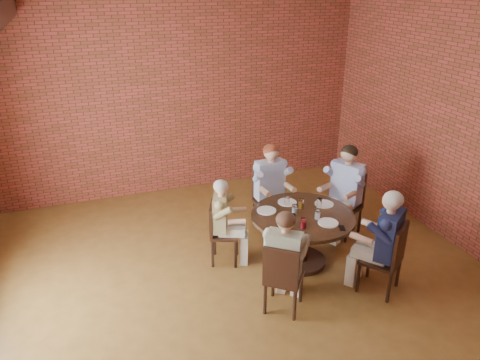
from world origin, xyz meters
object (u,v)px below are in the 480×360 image
object	(u,v)px
diner_e	(383,242)
chair_a	(346,200)
chair_c	(219,230)
diner_b	(271,189)
smartphone	(342,228)
chair_b	(268,196)
diner_d	(285,261)
chair_d	(283,276)
diner_a	(344,191)
diner_c	(224,222)
dining_table	(302,229)

from	to	relation	value
diner_e	chair_a	bearing A→B (deg)	-141.81
diner_e	chair_c	bearing A→B (deg)	-74.21
diner_b	chair_c	xyz separation A→B (m)	(-1.01, -0.58, -0.21)
diner_b	smartphone	world-z (taller)	diner_b
chair_b	diner_d	xyz separation A→B (m)	(-0.61, -1.88, 0.13)
diner_d	chair_d	bearing A→B (deg)	90.00
diner_a	diner_e	xyz separation A→B (m)	(-0.31, -1.39, -0.02)
diner_b	diner_c	size ratio (longest dim) A/B	1.13
chair_b	diner_e	world-z (taller)	diner_e
diner_a	diner_d	bearing A→B (deg)	-79.24
chair_a	diner_e	size ratio (longest dim) A/B	0.71
chair_a	diner_b	world-z (taller)	diner_b
chair_a	chair_c	size ratio (longest dim) A/B	1.12
chair_c	smartphone	distance (m)	1.63
chair_d	diner_d	size ratio (longest dim) A/B	0.71
diner_c	diner_a	bearing A→B (deg)	-63.91
chair_a	diner_e	bearing A→B (deg)	-44.09
diner_a	diner_c	distance (m)	1.93
diner_b	diner_c	world-z (taller)	diner_b
chair_a	smartphone	size ratio (longest dim) A/B	7.46
dining_table	diner_c	bearing A→B (deg)	157.61
chair_b	chair_c	bearing A→B (deg)	-147.68
dining_table	chair_a	xyz separation A→B (m)	(1.03, 0.57, -0.00)
dining_table	chair_b	xyz separation A→B (m)	(-0.02, 1.10, -0.01)
diner_b	diner_a	bearing A→B (deg)	-27.51
diner_c	smartphone	bearing A→B (deg)	-103.12
chair_d	dining_table	bearing A→B (deg)	-90.00
chair_d	chair_b	bearing A→B (deg)	-69.94
diner_a	diner_b	xyz separation A→B (m)	(-0.97, 0.48, -0.01)
dining_table	smartphone	world-z (taller)	smartphone
diner_a	smartphone	size ratio (longest dim) A/B	10.73
chair_c	diner_e	xyz separation A→B (m)	(1.68, -1.29, 0.20)
chair_b	chair_c	xyz separation A→B (m)	(-1.01, -0.67, -0.04)
diner_e	diner_d	bearing A→B (deg)	-40.16
diner_a	chair_b	xyz separation A→B (m)	(-0.97, 0.57, -0.18)
dining_table	chair_d	xyz separation A→B (m)	(-0.68, -0.85, -0.03)
chair_c	diner_d	size ratio (longest dim) A/B	0.67
diner_c	diner_d	size ratio (longest dim) A/B	0.94
chair_a	diner_d	size ratio (longest dim) A/B	0.75
chair_b	smartphone	bearing A→B (deg)	-80.21
diner_e	chair_d	bearing A→B (deg)	-37.30
dining_table	diner_d	xyz separation A→B (m)	(-0.63, -0.79, 0.12)
chair_d	diner_e	distance (m)	1.34
chair_d	smartphone	bearing A→B (deg)	-121.21
dining_table	diner_e	distance (m)	1.09
chair_b	diner_c	world-z (taller)	diner_c
dining_table	chair_c	size ratio (longest dim) A/B	1.57
diner_d	chair_b	bearing A→B (deg)	-69.14
diner_e	chair_b	bearing A→B (deg)	-107.83
dining_table	diner_a	distance (m)	1.10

